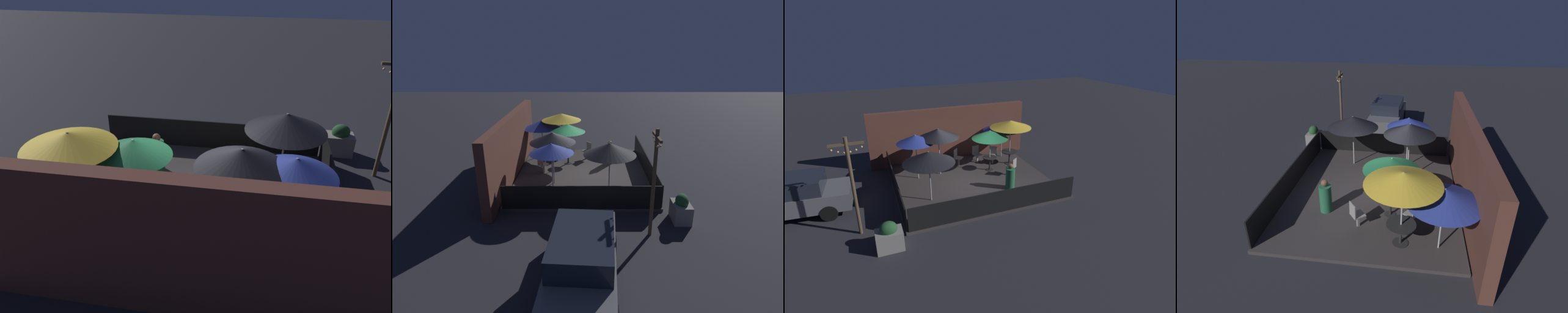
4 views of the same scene
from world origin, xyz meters
The scene contains 21 objects.
ground_plane centered at (0.00, 0.00, 0.00)m, with size 60.00×60.00×0.00m, color #26262B.
patio_deck centered at (0.00, 0.00, 0.06)m, with size 7.24×6.27×0.12m.
building_wall centered at (0.00, 3.36, 1.50)m, with size 8.84×0.36×3.00m.
fence_front centered at (0.00, -3.09, 0.59)m, with size 7.04×0.05×0.95m.
fence_side_left centered at (-3.57, 0.00, 0.59)m, with size 0.05×6.07×0.95m.
patio_umbrella_0 centered at (1.32, 0.80, 2.05)m, with size 1.84×1.84×2.14m.
patio_umbrella_1 centered at (2.67, 1.22, 2.34)m, with size 2.18×2.18×2.41m.
patio_umbrella_2 centered at (2.70, 2.33, 1.92)m, with size 2.11×2.11×2.02m.
patio_umbrella_3 centered at (-2.24, -1.14, 2.09)m, with size 2.16×2.16×2.22m.
patio_umbrella_4 centered at (-2.33, 1.21, 2.14)m, with size 1.80×1.80×2.23m.
patio_umbrella_5 centered at (-1.20, 1.29, 2.27)m, with size 2.01×2.01×2.38m.
dining_table_0 centered at (1.32, 0.80, 0.68)m, with size 0.73×0.73×0.72m.
dining_table_1 centered at (2.67, 1.22, 0.68)m, with size 0.88×0.88×0.70m.
patio_chair_0 centered at (1.07, 2.04, 0.62)m, with size 0.47×0.47×0.92m.
patio_chair_1 centered at (1.84, 1.56, 0.63)m, with size 0.56×0.56×0.93m.
patio_chair_2 centered at (-0.05, 1.97, 0.61)m, with size 0.56×0.56×0.91m.
patio_chair_3 centered at (2.10, -0.22, 0.61)m, with size 0.56×0.56×0.91m.
patron_0 centered at (1.38, -1.41, 0.65)m, with size 0.55×0.55×1.22m.
planter_box centered at (-4.22, -3.61, 0.47)m, with size 0.88×0.62×1.05m.
light_post centered at (-5.12, -2.33, 2.06)m, with size 1.10×0.12×3.68m.
parked_car_0 centered at (-7.46, -0.12, 0.85)m, with size 4.39×2.01×1.62m.
Camera 3 is at (-4.53, -12.50, 6.72)m, focal length 28.00 mm.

